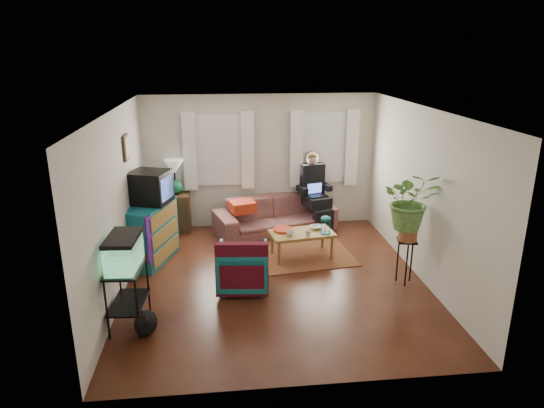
{
  "coord_description": "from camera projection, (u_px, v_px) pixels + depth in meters",
  "views": [
    {
      "loc": [
        -0.79,
        -6.74,
        3.42
      ],
      "look_at": [
        0.0,
        0.4,
        1.1
      ],
      "focal_mm": 32.0,
      "sensor_mm": 36.0,
      "label": 1
    }
  ],
  "objects": [
    {
      "name": "black_cat",
      "position": [
        146.0,
        321.0,
        6.02
      ],
      "size": [
        0.31,
        0.45,
        0.37
      ],
      "primitive_type": "ellipsoid",
      "rotation": [
        0.0,
        0.0,
        -0.05
      ],
      "color": "black",
      "rests_on": "floor"
    },
    {
      "name": "plant_stand",
      "position": [
        405.0,
        262.0,
        7.29
      ],
      "size": [
        0.35,
        0.35,
        0.7
      ],
      "primitive_type": "cube",
      "rotation": [
        0.0,
        0.0,
        -0.2
      ],
      "color": "black",
      "rests_on": "floor"
    },
    {
      "name": "curtains_right",
      "position": [
        325.0,
        149.0,
        9.43
      ],
      "size": [
        1.36,
        0.06,
        1.5
      ],
      "primitive_type": "cube",
      "color": "white",
      "rests_on": "wall_back"
    },
    {
      "name": "birdcage",
      "position": [
        326.0,
        225.0,
        8.12
      ],
      "size": [
        0.2,
        0.2,
        0.31
      ],
      "primitive_type": null,
      "rotation": [
        0.0,
        0.0,
        0.15
      ],
      "color": "#115B6B",
      "rests_on": "coffee_table"
    },
    {
      "name": "wall_back",
      "position": [
        260.0,
        162.0,
        9.47
      ],
      "size": [
        4.5,
        0.01,
        2.6
      ],
      "primitive_type": "cube",
      "color": "silver",
      "rests_on": "floor"
    },
    {
      "name": "aquarium",
      "position": [
        124.0,
        251.0,
        5.96
      ],
      "size": [
        0.41,
        0.69,
        0.43
      ],
      "primitive_type": "cube",
      "rotation": [
        0.0,
        0.0,
        -0.07
      ],
      "color": "#7FD899",
      "rests_on": "aquarium_stand"
    },
    {
      "name": "picture_frame",
      "position": [
        126.0,
        148.0,
        7.48
      ],
      "size": [
        0.04,
        0.32,
        0.4
      ],
      "primitive_type": "cube",
      "color": "#3D2616",
      "rests_on": "wall_left"
    },
    {
      "name": "cup_b",
      "position": [
        308.0,
        233.0,
        8.05
      ],
      "size": [
        0.11,
        0.11,
        0.09
      ],
      "primitive_type": "imported",
      "rotation": [
        0.0,
        0.0,
        0.15
      ],
      "color": "beige",
      "rests_on": "coffee_table"
    },
    {
      "name": "ceiling",
      "position": [
        275.0,
        110.0,
        6.7
      ],
      "size": [
        4.5,
        5.0,
        0.01
      ],
      "primitive_type": "cube",
      "color": "white",
      "rests_on": "wall_back"
    },
    {
      "name": "snack_tray",
      "position": [
        283.0,
        230.0,
        8.27
      ],
      "size": [
        0.37,
        0.37,
        0.04
      ],
      "primitive_type": "cylinder",
      "rotation": [
        0.0,
        0.0,
        0.15
      ],
      "color": "#B21414",
      "rests_on": "coffee_table"
    },
    {
      "name": "table_lamp",
      "position": [
        175.0,
        178.0,
        9.21
      ],
      "size": [
        0.39,
        0.39,
        0.68
      ],
      "primitive_type": null,
      "rotation": [
        0.0,
        0.0,
        0.0
      ],
      "color": "white",
      "rests_on": "side_table"
    },
    {
      "name": "area_rug",
      "position": [
        291.0,
        253.0,
        8.46
      ],
      "size": [
        2.2,
        1.85,
        0.01
      ],
      "primitive_type": "cube",
      "rotation": [
        0.0,
        0.0,
        0.13
      ],
      "color": "maroon",
      "rests_on": "floor"
    },
    {
      "name": "window_left",
      "position": [
        219.0,
        150.0,
        9.29
      ],
      "size": [
        1.08,
        0.04,
        1.38
      ],
      "primitive_type": "cube",
      "color": "white",
      "rests_on": "wall_back"
    },
    {
      "name": "crt_tv",
      "position": [
        150.0,
        187.0,
        7.89
      ],
      "size": [
        0.75,
        0.72,
        0.53
      ],
      "primitive_type": "cube",
      "rotation": [
        0.0,
        0.0,
        -0.33
      ],
      "color": "black",
      "rests_on": "dresser"
    },
    {
      "name": "side_table",
      "position": [
        177.0,
        212.0,
        9.42
      ],
      "size": [
        0.51,
        0.51,
        0.75
      ],
      "primitive_type": "cube",
      "rotation": [
        0.0,
        0.0,
        0.0
      ],
      "color": "#391F15",
      "rests_on": "floor"
    },
    {
      "name": "bowl",
      "position": [
        316.0,
        227.0,
        8.36
      ],
      "size": [
        0.24,
        0.24,
        0.05
      ],
      "primitive_type": "imported",
      "rotation": [
        0.0,
        0.0,
        0.15
      ],
      "color": "white",
      "rests_on": "coffee_table"
    },
    {
      "name": "seated_person",
      "position": [
        314.0,
        193.0,
        9.56
      ],
      "size": [
        0.75,
        0.84,
        1.37
      ],
      "primitive_type": null,
      "rotation": [
        0.0,
        0.0,
        0.28
      ],
      "color": "black",
      "rests_on": "sofa"
    },
    {
      "name": "potted_plant",
      "position": [
        410.0,
        209.0,
        7.04
      ],
      "size": [
        0.92,
        0.83,
        0.89
      ],
      "primitive_type": "imported",
      "rotation": [
        0.0,
        0.0,
        -0.2
      ],
      "color": "#599947",
      "rests_on": "plant_stand"
    },
    {
      "name": "wall_left",
      "position": [
        118.0,
        205.0,
        6.87
      ],
      "size": [
        0.01,
        5.0,
        2.6
      ],
      "primitive_type": "cube",
      "color": "silver",
      "rests_on": "floor"
    },
    {
      "name": "armchair",
      "position": [
        243.0,
        265.0,
        7.12
      ],
      "size": [
        0.78,
        0.74,
        0.74
      ],
      "primitive_type": "imported",
      "rotation": [
        0.0,
        0.0,
        3.05
      ],
      "color": "navy",
      "rests_on": "floor"
    },
    {
      "name": "sofa",
      "position": [
        275.0,
        210.0,
        9.33
      ],
      "size": [
        2.45,
        1.51,
        0.9
      ],
      "primitive_type": "imported",
      "rotation": [
        0.0,
        0.0,
        0.28
      ],
      "color": "brown",
      "rests_on": "floor"
    },
    {
      "name": "window_right",
      "position": [
        324.0,
        148.0,
        9.5
      ],
      "size": [
        1.08,
        0.04,
        1.38
      ],
      "primitive_type": "cube",
      "color": "white",
      "rests_on": "wall_back"
    },
    {
      "name": "cup_a",
      "position": [
        290.0,
        233.0,
        8.05
      ],
      "size": [
        0.14,
        0.14,
        0.09
      ],
      "primitive_type": "imported",
      "rotation": [
        0.0,
        0.0,
        0.15
      ],
      "color": "white",
      "rests_on": "coffee_table"
    },
    {
      "name": "serape_throw",
      "position": [
        242.0,
        264.0,
        6.8
      ],
      "size": [
        0.76,
        0.24,
        0.61
      ],
      "primitive_type": "cube",
      "rotation": [
        0.0,
        0.0,
        -0.09
      ],
      "color": "#9E0A0A",
      "rests_on": "armchair"
    },
    {
      "name": "coffee_table",
      "position": [
        302.0,
        244.0,
        8.28
      ],
      "size": [
        1.14,
        0.73,
        0.44
      ],
      "primitive_type": "cube",
      "rotation": [
        0.0,
        0.0,
        0.15
      ],
      "color": "brown",
      "rests_on": "floor"
    },
    {
      "name": "curtains_left",
      "position": [
        219.0,
        151.0,
        9.21
      ],
      "size": [
        1.36,
        0.06,
        1.5
      ],
      "primitive_type": "cube",
      "color": "white",
      "rests_on": "wall_back"
    },
    {
      "name": "aquarium_stand",
      "position": [
        128.0,
        296.0,
        6.15
      ],
      "size": [
        0.46,
        0.76,
        0.82
      ],
      "primitive_type": "cube",
      "rotation": [
        0.0,
        0.0,
        -0.07
      ],
      "color": "black",
      "rests_on": "floor"
    },
    {
      "name": "wall_right",
      "position": [
        422.0,
        195.0,
        7.34
      ],
      "size": [
        0.01,
        5.0,
        2.6
      ],
      "primitive_type": "cube",
      "color": "silver",
      "rests_on": "floor"
    },
    {
      "name": "floor",
      "position": [
        275.0,
        279.0,
        7.5
      ],
      "size": [
        4.5,
        5.0,
        0.01
      ],
      "primitive_type": "cube",
      "color": "#4F2B14",
      "rests_on": "ground"
    },
    {
      "name": "dresser",
      "position": [
        149.0,
        233.0,
        8.03
      ],
      "size": [
        0.88,
        1.22,
        0.99
      ],
      "primitive_type": "cube",
      "rotation": [
        0.0,
        0.0,
        -0.33
      ],
      "color": "#11686A",
      "rests_on": "floor"
    },
    {
      "name": "wall_front",
      "position": [
        304.0,
        275.0,
        4.74
      ],
      "size": [
        4.5,
        0.01,
        2.6
      ],
      "primitive_type": "cube",
      "color": "silver",
      "rests_on": "floor"
    }
  ]
}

